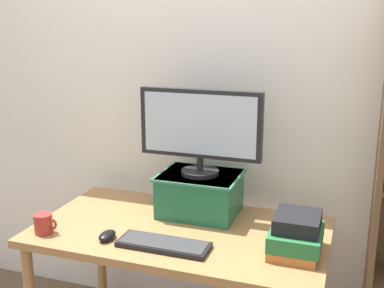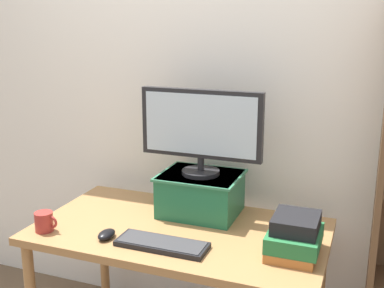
# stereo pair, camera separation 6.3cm
# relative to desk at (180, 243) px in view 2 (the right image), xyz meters

# --- Properties ---
(back_wall) EXTENTS (7.00, 0.08, 2.60)m
(back_wall) POSITION_rel_desk_xyz_m (0.00, 0.50, 0.65)
(back_wall) COLOR silver
(back_wall) RESTS_ON ground_plane
(desk) EXTENTS (1.33, 0.74, 0.72)m
(desk) POSITION_rel_desk_xyz_m (0.00, 0.00, 0.00)
(desk) COLOR #9E7042
(desk) RESTS_ON ground_plane
(riser_box) EXTENTS (0.39, 0.32, 0.20)m
(riser_box) POSITION_rel_desk_xyz_m (0.03, 0.20, 0.18)
(riser_box) COLOR #1E6642
(riser_box) RESTS_ON desk
(computer_monitor) EXTENTS (0.60, 0.18, 0.41)m
(computer_monitor) POSITION_rel_desk_xyz_m (0.03, 0.20, 0.51)
(computer_monitor) COLOR black
(computer_monitor) RESTS_ON riser_box
(keyboard) EXTENTS (0.39, 0.14, 0.02)m
(keyboard) POSITION_rel_desk_xyz_m (0.00, -0.20, 0.09)
(keyboard) COLOR black
(keyboard) RESTS_ON desk
(computer_mouse) EXTENTS (0.06, 0.10, 0.04)m
(computer_mouse) POSITION_rel_desk_xyz_m (-0.26, -0.21, 0.09)
(computer_mouse) COLOR black
(computer_mouse) RESTS_ON desk
(book_stack) EXTENTS (0.21, 0.26, 0.17)m
(book_stack) POSITION_rel_desk_xyz_m (0.53, -0.06, 0.15)
(book_stack) COLOR #AD662D
(book_stack) RESTS_ON desk
(coffee_mug) EXTENTS (0.11, 0.08, 0.09)m
(coffee_mug) POSITION_rel_desk_xyz_m (-0.56, -0.25, 0.12)
(coffee_mug) COLOR #9E2D28
(coffee_mug) RESTS_ON desk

